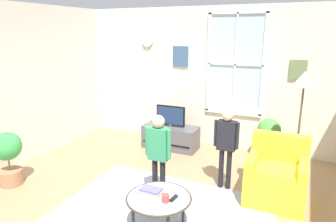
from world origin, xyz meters
name	(u,v)px	position (x,y,z in m)	size (l,w,h in m)	color
ground_plane	(154,210)	(0.00, 0.00, -0.01)	(6.05, 5.84, 0.02)	#9E7A56
back_wall	(216,78)	(0.01, 2.68, 1.37)	(5.45, 0.17, 2.71)	beige
area_rug	(160,217)	(0.14, -0.11, 0.00)	(2.65, 2.08, 0.01)	#999EAD
tv_stand	(171,137)	(-0.69, 2.08, 0.22)	(1.08, 0.47, 0.45)	#4C4C51
television	(171,116)	(-0.69, 2.07, 0.66)	(0.58, 0.08, 0.41)	#4C4C4C
armchair	(276,177)	(1.40, 0.93, 0.33)	(0.76, 0.74, 0.87)	yellow
coffee_table	(159,199)	(0.25, -0.36, 0.41)	(0.75, 0.75, 0.44)	#99B2B7
book_stack	(151,191)	(0.12, -0.31, 0.46)	(0.26, 0.16, 0.05)	tan
cup	(165,198)	(0.36, -0.41, 0.48)	(0.09, 0.09, 0.09)	#BF3F3F
remote_near_books	(174,198)	(0.42, -0.32, 0.45)	(0.04, 0.14, 0.02)	black
person_green_shirt	(159,149)	(-0.03, 0.22, 0.76)	(0.37, 0.17, 1.22)	black
person_black_shirt	(226,140)	(0.68, 0.95, 0.75)	(0.36, 0.16, 1.20)	black
potted_plant_by_window	(269,136)	(1.13, 2.24, 0.47)	(0.40, 0.40, 0.78)	#9E6B4C
potted_plant_corner	(8,154)	(-2.28, -0.28, 0.48)	(0.42, 0.42, 0.82)	#9E6B4C
floor_lamp	(303,90)	(1.60, 1.65, 1.42)	(0.32, 0.32, 1.70)	black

